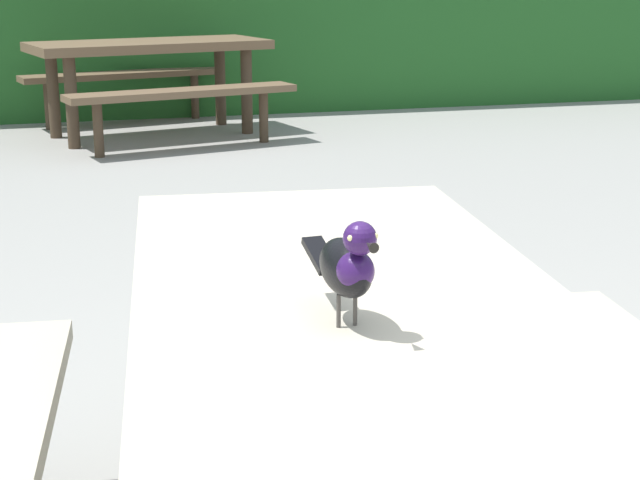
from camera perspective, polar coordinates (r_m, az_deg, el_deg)
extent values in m
cube|color=#B2A893|center=(1.66, 2.36, -5.09)|extent=(0.95, 1.87, 0.07)
cylinder|color=slate|center=(2.42, -7.37, -7.81)|extent=(0.09, 0.09, 0.67)
cylinder|color=slate|center=(2.48, 5.08, -7.06)|extent=(0.09, 0.09, 0.67)
cylinder|color=slate|center=(2.45, -17.60, -11.73)|extent=(0.07, 0.07, 0.39)
cylinder|color=slate|center=(2.62, 14.69, -9.60)|extent=(0.07, 0.07, 0.39)
ellipsoid|color=black|center=(1.54, 1.50, -1.61)|extent=(0.08, 0.15, 0.09)
ellipsoid|color=#2D144C|center=(1.50, 2.06, -1.81)|extent=(0.06, 0.07, 0.06)
sphere|color=#2D144C|center=(1.46, 2.34, 0.10)|extent=(0.05, 0.05, 0.05)
sphere|color=#EAE08C|center=(1.46, 3.22, 0.24)|extent=(0.01, 0.01, 0.01)
sphere|color=#EAE08C|center=(1.45, 1.79, 0.11)|extent=(0.01, 0.01, 0.01)
cone|color=black|center=(1.43, 2.94, -0.32)|extent=(0.02, 0.03, 0.02)
cube|color=black|center=(1.65, 0.02, -0.89)|extent=(0.04, 0.10, 0.04)
cylinder|color=#47423D|center=(1.55, 2.06, -4.03)|extent=(0.01, 0.01, 0.05)
cylinder|color=#47423D|center=(1.55, 1.09, -4.15)|extent=(0.01, 0.01, 0.05)
cube|color=brown|center=(7.85, -9.93, 11.10)|extent=(1.93, 1.15, 0.07)
cylinder|color=#423324|center=(7.90, -4.29, 8.61)|extent=(0.09, 0.09, 0.67)
cylinder|color=#423324|center=(8.38, -5.83, 8.98)|extent=(0.09, 0.09, 0.67)
cylinder|color=#423324|center=(7.43, -14.27, 7.74)|extent=(0.09, 0.09, 0.67)
cylinder|color=#423324|center=(7.94, -15.27, 8.15)|extent=(0.09, 0.09, 0.67)
cube|color=brown|center=(7.22, -7.97, 8.49)|extent=(1.73, 0.67, 0.05)
cylinder|color=#423324|center=(7.50, -3.30, 7.18)|extent=(0.07, 0.07, 0.39)
cylinder|color=#423324|center=(7.05, -12.80, 6.28)|extent=(0.07, 0.07, 0.39)
cube|color=brown|center=(8.54, -11.40, 9.42)|extent=(1.73, 0.67, 0.05)
cylinder|color=#423324|center=(8.78, -7.30, 8.31)|extent=(0.07, 0.07, 0.39)
cylinder|color=#423324|center=(8.39, -15.53, 7.54)|extent=(0.07, 0.07, 0.39)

